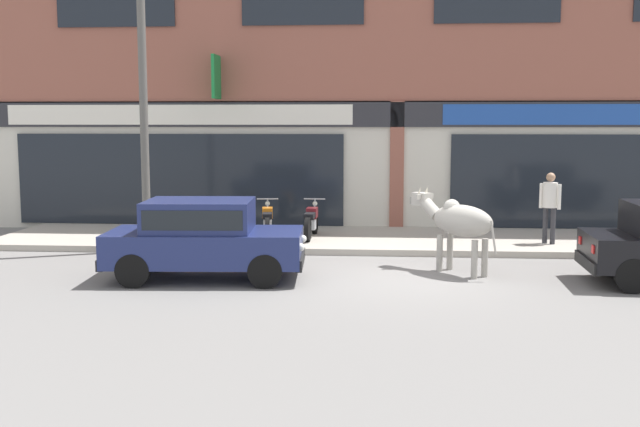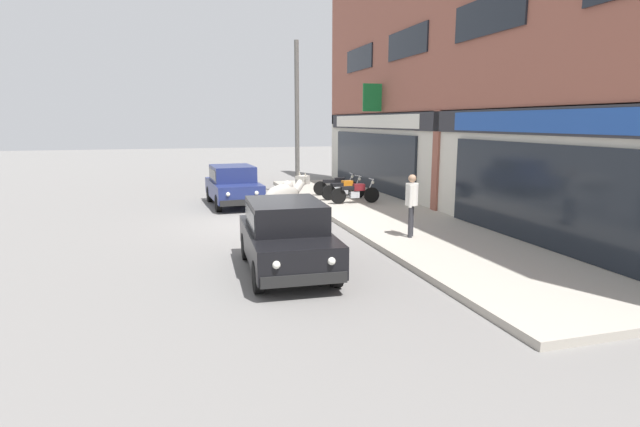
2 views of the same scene
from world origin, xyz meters
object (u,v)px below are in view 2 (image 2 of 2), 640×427
motorcycle_2 (355,193)px  pedestrian (412,199)px  car_0 (286,233)px  utility_pole (297,118)px  motorcycle_0 (336,186)px  motorcycle_1 (344,189)px  car_1 (233,183)px  cow (284,195)px

motorcycle_2 → pedestrian: pedestrian is taller
car_0 → utility_pole: 11.16m
motorcycle_0 → motorcycle_1: bearing=-1.9°
car_0 → utility_pole: utility_pole is taller
motorcycle_1 → utility_pole: (-2.53, -1.20, 2.67)m
motorcycle_0 → motorcycle_2: bearing=1.1°
motorcycle_0 → car_1: bearing=-82.9°
motorcycle_1 → motorcycle_0: bearing=178.1°
motorcycle_0 → motorcycle_2: same height
motorcycle_1 → cow: bearing=-37.7°
motorcycle_2 → car_0: bearing=-30.1°
car_1 → utility_pole: utility_pole is taller
cow → motorcycle_2: (-3.09, 3.27, -0.48)m
pedestrian → motorcycle_2: bearing=175.1°
cow → motorcycle_1: (-4.12, 3.19, -0.48)m
cow → car_0: size_ratio=0.47×
motorcycle_0 → motorcycle_1: size_ratio=1.00×
cow → motorcycle_0: size_ratio=0.96×
car_1 → utility_pole: size_ratio=0.60×
car_0 → cow: bearing=168.6°
motorcycle_0 → pedestrian: size_ratio=1.13×
motorcycle_1 → motorcycle_2: size_ratio=1.00×
cow → motorcycle_1: 5.23m
cow → motorcycle_2: bearing=133.4°
cow → pedestrian: size_ratio=1.09×
car_0 → motorcycle_0: size_ratio=2.04×
motorcycle_0 → motorcycle_2: size_ratio=0.99×
car_1 → car_0: bearing=0.8°
pedestrian → motorcycle_1: bearing=176.5°
cow → utility_pole: bearing=163.3°
cow → car_1: size_ratio=0.47×
utility_pole → motorcycle_2: bearing=19.7°
cow → motorcycle_2: cow is taller
car_0 → motorcycle_1: bearing=153.6°
utility_pole → pedestrian: bearing=5.2°
car_1 → motorcycle_2: car_1 is taller
car_1 → pedestrian: bearing=27.9°
motorcycle_1 → car_0: bearing=-26.4°
motorcycle_2 → utility_pole: (-3.56, -1.28, 2.67)m
car_1 → motorcycle_0: bearing=97.1°
car_1 → motorcycle_0: size_ratio=2.05×
car_0 → utility_pole: (-10.55, 2.78, 2.38)m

